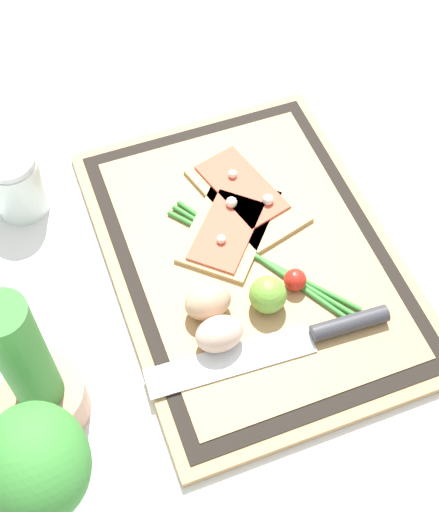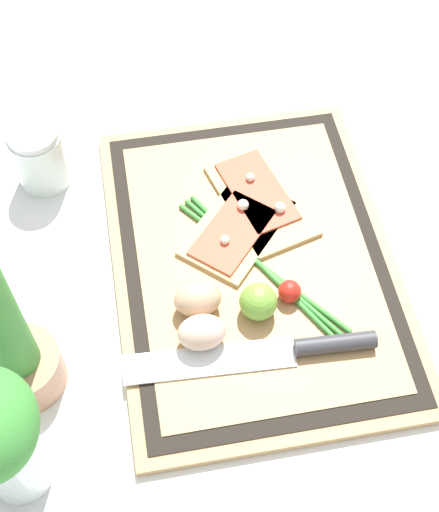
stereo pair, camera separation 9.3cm
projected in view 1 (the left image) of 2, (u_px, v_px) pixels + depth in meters
The scene contains 13 objects.
ground_plane at pixel (252, 260), 0.97m from camera, with size 6.00×6.00×0.00m, color silver.
cutting_board at pixel (252, 256), 0.96m from camera, with size 0.52×0.37×0.02m.
pizza_slice_near at pixel (246, 193), 1.01m from camera, with size 0.20×0.14×0.02m.
pizza_slice_far at pixel (229, 227), 0.97m from camera, with size 0.18×0.18×0.02m.
knife at pixel (309, 336), 0.88m from camera, with size 0.05×0.31×0.02m.
egg_brown at pixel (208, 302), 0.89m from camera, with size 0.05×0.06×0.05m, color tan.
egg_pink at pixel (219, 334), 0.86m from camera, with size 0.05×0.06×0.05m, color beige.
lime at pixel (268, 295), 0.89m from camera, with size 0.05×0.05×0.05m, color #70A838.
cherry_tomato_red at pixel (295, 280), 0.91m from camera, with size 0.03×0.03×0.03m, color red.
scallion_bunch at pixel (261, 259), 0.95m from camera, with size 0.26×0.19×0.01m.
herb_pot at pixel (36, 381), 0.78m from camera, with size 0.10×0.10×0.24m.
sauce_jar at pixel (18, 186), 0.99m from camera, with size 0.08×0.08×0.10m.
herb_glass at pixel (43, 473), 0.69m from camera, with size 0.12×0.10×0.20m.
Camera 1 is at (-0.48, 0.23, 0.81)m, focal length 50.00 mm.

